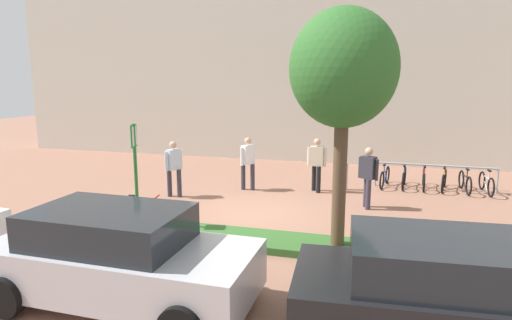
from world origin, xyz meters
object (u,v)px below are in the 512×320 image
object	(u,v)px
bike_at_sign	(141,216)
bollard_steel	(345,176)
bike_rack_cluster	(434,179)
tree_sidewalk	(343,71)
person_shirt_blue	(317,161)
car_black_suv	(455,297)
person_casual_tan	(174,165)
person_shirt_white	(248,160)
person_suited_navy	(368,174)
parking_sign_post	(135,162)
car_silver_sedan	(119,257)

from	to	relation	value
bike_at_sign	bollard_steel	world-z (taller)	bollard_steel
bike_at_sign	bike_rack_cluster	bearing A→B (deg)	39.95
tree_sidewalk	bike_rack_cluster	xyz separation A→B (m)	(2.57, 6.09, -3.37)
tree_sidewalk	person_shirt_blue	xyz separation A→B (m)	(-1.10, 4.79, -2.73)
tree_sidewalk	car_black_suv	bearing A→B (deg)	-59.41
person_casual_tan	car_black_suv	distance (m)	9.21
person_shirt_white	person_casual_tan	size ratio (longest dim) A/B	1.00
bike_at_sign	person_suited_navy	distance (m)	6.15
bollard_steel	car_black_suv	size ratio (longest dim) A/B	0.20
bike_rack_cluster	person_suited_navy	xyz separation A→B (m)	(-2.05, -2.73, 0.64)
bike_rack_cluster	person_suited_navy	bearing A→B (deg)	-126.95
person_casual_tan	person_suited_navy	bearing A→B (deg)	3.51
bike_at_sign	person_casual_tan	xyz separation A→B (m)	(-0.57, 2.95, 0.63)
bike_rack_cluster	person_casual_tan	world-z (taller)	person_casual_tan
bollard_steel	person_shirt_blue	bearing A→B (deg)	-151.31
bike_at_sign	person_casual_tan	distance (m)	3.07
bollard_steel	car_black_suv	xyz separation A→B (m)	(2.00, -8.27, 0.31)
parking_sign_post	bike_at_sign	world-z (taller)	parking_sign_post
parking_sign_post	person_casual_tan	distance (m)	3.20
bollard_steel	person_suited_navy	size ratio (longest dim) A/B	0.52
person_suited_navy	car_silver_sedan	xyz separation A→B (m)	(-3.70, -6.41, -0.23)
parking_sign_post	bollard_steel	world-z (taller)	parking_sign_post
person_casual_tan	person_shirt_blue	bearing A→B (deg)	23.50
bike_rack_cluster	parking_sign_post	bearing A→B (deg)	-139.48
person_suited_navy	car_silver_sedan	world-z (taller)	person_suited_navy
bike_rack_cluster	person_shirt_white	size ratio (longest dim) A/B	2.19
bike_rack_cluster	bike_at_sign	bearing A→B (deg)	-140.05
bollard_steel	bike_rack_cluster	bearing A→B (deg)	16.31
bike_at_sign	car_black_suv	xyz separation A→B (m)	(6.41, -3.06, 0.41)
bollard_steel	person_suited_navy	bearing A→B (deg)	-68.96
car_silver_sedan	car_black_suv	xyz separation A→B (m)	(4.96, 0.06, 0.00)
bike_at_sign	bollard_steel	bearing A→B (deg)	49.78
person_shirt_blue	person_suited_navy	world-z (taller)	same
person_shirt_blue	tree_sidewalk	bearing A→B (deg)	-77.05
bike_rack_cluster	tree_sidewalk	bearing A→B (deg)	-112.87
bike_at_sign	car_black_suv	world-z (taller)	car_black_suv
car_silver_sedan	bollard_steel	bearing A→B (deg)	70.43
tree_sidewalk	bollard_steel	size ratio (longest dim) A/B	5.48
person_casual_tan	person_shirt_blue	distance (m)	4.47
bike_rack_cluster	car_black_suv	xyz separation A→B (m)	(-0.79, -9.09, 0.41)
car_silver_sedan	person_shirt_white	bearing A→B (deg)	90.72
bollard_steel	person_casual_tan	bearing A→B (deg)	-155.55
bike_rack_cluster	person_shirt_white	world-z (taller)	person_shirt_white
person_suited_navy	person_casual_tan	bearing A→B (deg)	-176.49
parking_sign_post	person_shirt_white	xyz separation A→B (m)	(1.36, 4.50, -0.69)
car_black_suv	bike_at_sign	bearing A→B (deg)	154.47
tree_sidewalk	person_casual_tan	distance (m)	6.60
person_casual_tan	bollard_steel	bearing A→B (deg)	24.45
parking_sign_post	person_suited_navy	xyz separation A→B (m)	(5.15, 3.43, -0.69)
parking_sign_post	car_black_suv	distance (m)	7.11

